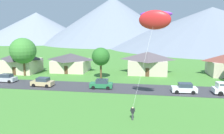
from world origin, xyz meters
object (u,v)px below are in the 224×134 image
object	(u,v)px
house_leftmost	(71,62)
tree_near_left	(101,57)
tree_left_of_center	(23,51)
parked_car_tan_east_end	(43,82)
house_rightmost	(22,62)
kite_flyer_with_kite	(155,20)
house_left_center	(147,62)
parked_car_silver_mid_east	(6,78)
parked_car_green_mid_west	(102,84)
parked_car_white_west_end	(184,88)

from	to	relation	value
house_leftmost	tree_near_left	xyz separation A→B (m)	(9.51, -7.56, 2.52)
tree_left_of_center	parked_car_tan_east_end	world-z (taller)	tree_left_of_center
house_rightmost	kite_flyer_with_kite	distance (m)	39.13
house_rightmost	tree_near_left	bearing A→B (deg)	-11.07
house_left_center	house_rightmost	xyz separation A→B (m)	(-31.40, -3.78, -0.07)
tree_near_left	kite_flyer_with_kite	size ratio (longest dim) A/B	0.52
parked_car_silver_mid_east	house_left_center	bearing A→B (deg)	25.47
parked_car_green_mid_west	tree_near_left	bearing A→B (deg)	102.34
parked_car_silver_mid_east	kite_flyer_with_kite	bearing A→B (deg)	-20.00
tree_near_left	house_left_center	bearing A→B (deg)	38.04
parked_car_white_west_end	house_leftmost	bearing A→B (deg)	148.59
house_rightmost	house_left_center	bearing A→B (deg)	6.86
house_leftmost	house_rightmost	distance (m)	12.23
tree_left_of_center	parked_car_tan_east_end	size ratio (longest dim) A/B	2.09
parked_car_green_mid_west	parked_car_tan_east_end	distance (m)	11.47
parked_car_silver_mid_east	tree_left_of_center	bearing A→B (deg)	86.48
house_rightmost	tree_left_of_center	size ratio (longest dim) A/B	0.97
house_left_center	parked_car_silver_mid_east	world-z (taller)	house_left_center
house_left_center	parked_car_white_west_end	size ratio (longest dim) A/B	2.30
parked_car_green_mid_west	kite_flyer_with_kite	bearing A→B (deg)	-45.13
parked_car_silver_mid_east	kite_flyer_with_kite	distance (m)	33.25
parked_car_green_mid_west	kite_flyer_with_kite	distance (m)	16.87
tree_left_of_center	kite_flyer_with_kite	size ratio (longest dim) A/B	0.66
house_leftmost	house_rightmost	world-z (taller)	house_rightmost
parked_car_silver_mid_east	parked_car_tan_east_end	xyz separation A→B (m)	(9.05, -2.05, 0.00)
parked_car_green_mid_west	parked_car_tan_east_end	xyz separation A→B (m)	(-11.47, -0.29, 0.00)
parked_car_tan_east_end	tree_near_left	bearing A→B (deg)	38.95
parked_car_white_west_end	parked_car_tan_east_end	xyz separation A→B (m)	(-26.12, 0.29, 0.00)
house_left_center	parked_car_silver_mid_east	bearing A→B (deg)	-154.53
tree_left_of_center	house_leftmost	bearing A→B (deg)	38.58
tree_left_of_center	house_left_center	bearing A→B (deg)	14.72
tree_left_of_center	parked_car_green_mid_west	bearing A→B (deg)	-21.81
parked_car_green_mid_west	parked_car_silver_mid_east	bearing A→B (deg)	175.11
house_rightmost	tree_left_of_center	xyz separation A→B (m)	(2.80, -3.73, 3.21)
tree_left_of_center	parked_car_tan_east_end	xyz separation A→B (m)	(8.66, -8.35, -5.06)
tree_near_left	parked_car_white_west_end	xyz separation A→B (m)	(16.32, -8.21, -4.10)
tree_near_left	parked_car_green_mid_west	size ratio (longest dim) A/B	1.63
house_left_center	parked_car_green_mid_west	distance (m)	17.83
house_rightmost	parked_car_white_west_end	size ratio (longest dim) A/B	2.02
tree_left_of_center	parked_car_silver_mid_east	bearing A→B (deg)	-93.52
kite_flyer_with_kite	house_left_center	bearing A→B (deg)	91.01
house_left_center	house_leftmost	bearing A→B (deg)	-178.90
house_left_center	parked_car_silver_mid_east	xyz separation A→B (m)	(-29.00, -13.81, -1.92)
house_rightmost	parked_car_silver_mid_east	size ratio (longest dim) A/B	2.03
tree_left_of_center	kite_flyer_with_kite	bearing A→B (deg)	-30.36
house_left_center	tree_left_of_center	world-z (taller)	tree_left_of_center
house_left_center	tree_near_left	xyz separation A→B (m)	(-10.15, -7.94, 2.18)
house_leftmost	house_left_center	size ratio (longest dim) A/B	0.95
house_rightmost	kite_flyer_with_kite	xyz separation A→B (m)	(31.84, -20.74, 9.33)
house_leftmost	parked_car_silver_mid_east	xyz separation A→B (m)	(-9.34, -13.44, -1.57)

